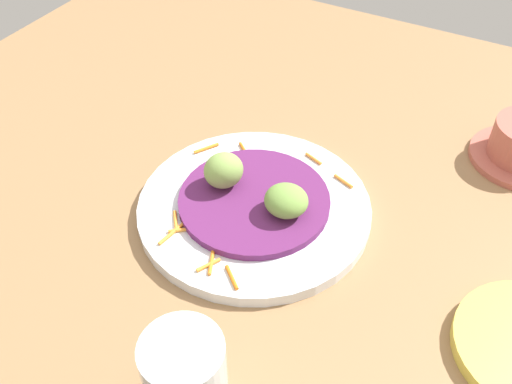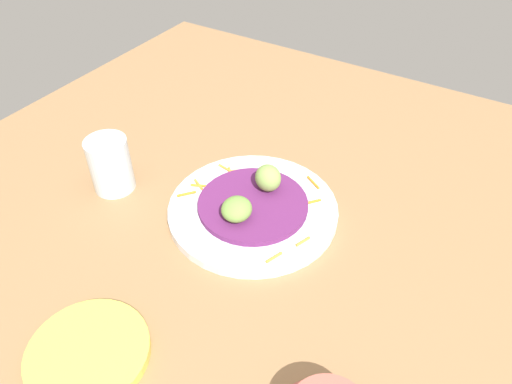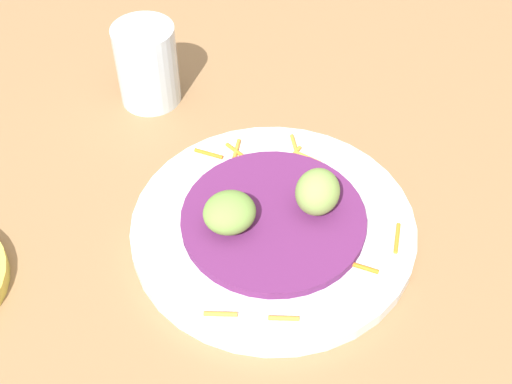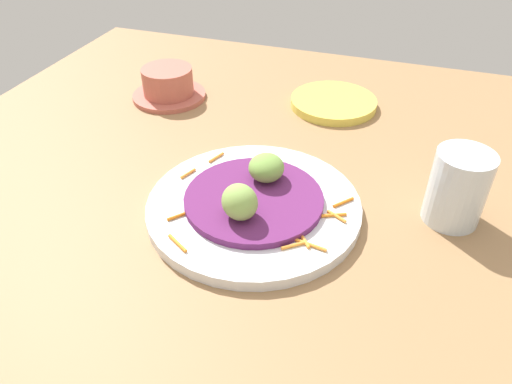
# 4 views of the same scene
# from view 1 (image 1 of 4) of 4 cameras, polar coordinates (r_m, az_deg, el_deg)

# --- Properties ---
(table_surface) EXTENTS (1.10, 1.10, 0.02)m
(table_surface) POSITION_cam_1_polar(r_m,az_deg,el_deg) (0.66, -1.68, -3.47)
(table_surface) COLOR #936D47
(table_surface) RESTS_ON ground
(main_plate) EXTENTS (0.26, 0.26, 0.01)m
(main_plate) POSITION_cam_1_polar(r_m,az_deg,el_deg) (0.65, -0.18, -1.56)
(main_plate) COLOR silver
(main_plate) RESTS_ON table_surface
(cabbage_bed) EXTENTS (0.17, 0.17, 0.01)m
(cabbage_bed) POSITION_cam_1_polar(r_m,az_deg,el_deg) (0.65, -0.18, -0.83)
(cabbage_bed) COLOR #60235B
(cabbage_bed) RESTS_ON main_plate
(carrot_garnish) EXTENTS (0.20, 0.22, 0.00)m
(carrot_garnish) POSITION_cam_1_polar(r_m,az_deg,el_deg) (0.64, -2.84, -1.80)
(carrot_garnish) COLOR orange
(carrot_garnish) RESTS_ON main_plate
(guac_scoop_left) EXTENTS (0.06, 0.06, 0.04)m
(guac_scoop_left) POSITION_cam_1_polar(r_m,az_deg,el_deg) (0.65, -3.23, 2.15)
(guac_scoop_left) COLOR #84A851
(guac_scoop_left) RESTS_ON cabbage_bed
(guac_scoop_center) EXTENTS (0.06, 0.05, 0.03)m
(guac_scoop_center) POSITION_cam_1_polar(r_m,az_deg,el_deg) (0.62, 3.01, -0.86)
(guac_scoop_center) COLOR #759E47
(guac_scoop_center) RESTS_ON cabbage_bed
(water_glass) EXTENTS (0.07, 0.07, 0.09)m
(water_glass) POSITION_cam_1_polar(r_m,az_deg,el_deg) (0.49, -6.98, -17.95)
(water_glass) COLOR silver
(water_glass) RESTS_ON table_surface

